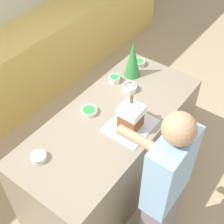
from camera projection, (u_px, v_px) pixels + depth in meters
name	position (u px, v px, depth m)	size (l,w,h in m)	color
ground_plane	(112.00, 179.00, 3.20)	(12.00, 12.00, 0.00)	tan
kitchen_island	(112.00, 152.00, 2.88)	(1.78, 0.78, 0.90)	gray
baking_tray	(130.00, 126.00, 2.49)	(0.39, 0.33, 0.01)	silver
gingerbread_house	(131.00, 116.00, 2.41)	(0.17, 0.18, 0.28)	brown
decorative_tree	(133.00, 59.00, 2.83)	(0.15, 0.15, 0.36)	#33843D
candy_bowl_beside_tree	(89.00, 111.00, 2.59)	(0.14, 0.14, 0.04)	white
candy_bowl_far_left	(139.00, 63.00, 3.06)	(0.12, 0.12, 0.05)	silver
candy_bowl_near_tray_left	(39.00, 157.00, 2.25)	(0.11, 0.11, 0.04)	silver
candy_bowl_center_rear	(130.00, 88.00, 2.78)	(0.13, 0.13, 0.05)	white
candy_bowl_near_tray_right	(114.00, 79.00, 2.87)	(0.11, 0.11, 0.05)	silver
person	(165.00, 190.00, 2.20)	(0.41, 0.51, 1.55)	slate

